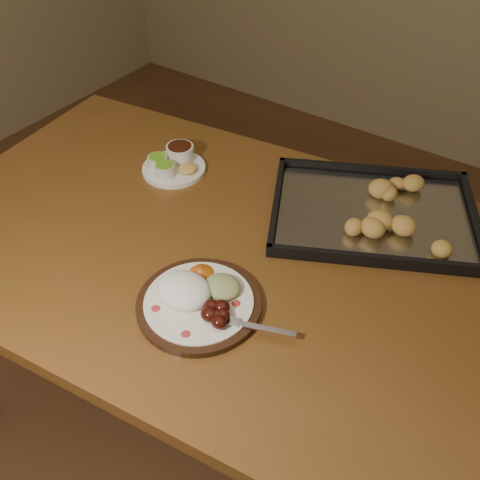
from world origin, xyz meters
The scene contains 5 objects.
ground centered at (0.00, 0.00, 0.00)m, with size 4.00×4.00×0.00m, color #532E1C.
dining_table centered at (0.03, 0.11, 0.65)m, with size 1.60×1.07×0.75m.
dinner_plate centered at (0.09, -0.06, 0.77)m, with size 0.34×0.26×0.06m.
condiment_saucer centered at (-0.27, 0.28, 0.77)m, with size 0.17×0.17×0.06m.
baking_tray centered at (0.27, 0.41, 0.77)m, with size 0.60×0.54×0.05m.
Camera 1 is at (0.58, -0.61, 1.59)m, focal length 40.00 mm.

